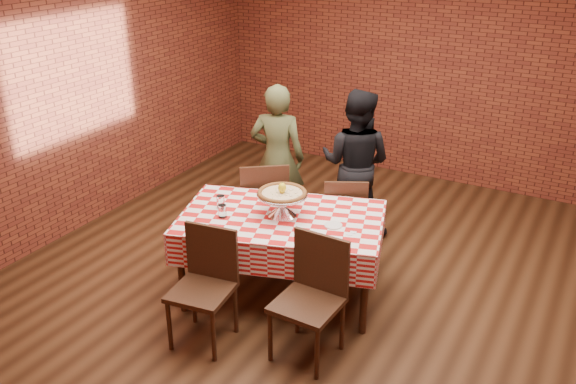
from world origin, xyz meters
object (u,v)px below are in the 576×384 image
at_px(chair_near_right, 307,302).
at_px(water_glass_right, 221,202).
at_px(table, 282,256).
at_px(condiment_caddy, 291,195).
at_px(chair_near_left, 201,291).
at_px(diner_olive, 277,158).
at_px(chair_far_left, 263,203).
at_px(chair_far_right, 344,217).
at_px(water_glass_left, 222,211).
at_px(pizza, 282,193).
at_px(pizza_stand, 282,205).
at_px(diner_black, 356,163).

bearing_deg(chair_near_right, water_glass_right, 156.70).
relative_size(water_glass_right, chair_near_right, 0.12).
xyz_separation_m(table, condiment_caddy, (-0.07, 0.30, 0.45)).
height_order(chair_near_left, diner_olive, diner_olive).
distance_m(chair_far_left, chair_far_right, 0.82).
bearing_deg(condiment_caddy, water_glass_left, -118.80).
xyz_separation_m(pizza, condiment_caddy, (-0.07, 0.27, -0.13)).
xyz_separation_m(condiment_caddy, diner_olive, (-0.62, 0.83, -0.05)).
xyz_separation_m(pizza_stand, pizza, (0.00, 0.00, 0.10)).
bearing_deg(water_glass_left, table, 30.42).
height_order(pizza, chair_near_left, pizza).
bearing_deg(chair_near_left, condiment_caddy, 75.85).
distance_m(chair_far_left, diner_black, 1.03).
height_order(pizza, water_glass_left, pizza).
relative_size(pizza, chair_near_right, 0.44).
bearing_deg(water_glass_right, table, 10.54).
bearing_deg(diner_olive, pizza, 103.76).
bearing_deg(diner_black, chair_near_right, 100.05).
distance_m(chair_far_right, diner_black, 0.66).
bearing_deg(water_glass_right, condiment_caddy, 40.49).
height_order(pizza, diner_black, diner_black).
xyz_separation_m(pizza_stand, water_glass_left, (-0.42, -0.28, -0.04)).
bearing_deg(pizza, chair_far_right, 75.16).
xyz_separation_m(pizza_stand, chair_near_right, (0.58, -0.66, -0.39)).
bearing_deg(diner_black, chair_far_right, 99.83).
distance_m(diner_olive, diner_black, 0.81).
bearing_deg(table, chair_far_right, 76.02).
xyz_separation_m(water_glass_right, diner_black, (0.62, 1.50, -0.04)).
distance_m(water_glass_left, condiment_caddy, 0.65).
distance_m(pizza_stand, diner_black, 1.37).
relative_size(condiment_caddy, chair_near_left, 0.14).
bearing_deg(diner_olive, pizza_stand, 103.76).
xyz_separation_m(water_glass_left, diner_black, (0.50, 1.65, -0.04)).
bearing_deg(pizza, diner_black, 86.70).
bearing_deg(pizza, pizza_stand, 0.00).
distance_m(water_glass_left, diner_olive, 1.41).
bearing_deg(chair_near_left, chair_near_right, 9.11).
relative_size(water_glass_left, chair_far_right, 0.12).
bearing_deg(table, chair_near_left, -103.04).
xyz_separation_m(table, water_glass_left, (-0.42, -0.25, 0.44)).
height_order(chair_far_right, diner_black, diner_black).
distance_m(table, chair_far_right, 0.87).
bearing_deg(pizza_stand, pizza, 0.00).
xyz_separation_m(chair_far_left, chair_far_right, (0.80, 0.17, -0.03)).
bearing_deg(diner_black, pizza_stand, 82.80).
relative_size(pizza_stand, water_glass_left, 3.96).
bearing_deg(water_glass_right, pizza_stand, 13.39).
bearing_deg(water_glass_right, chair_near_left, -66.28).
relative_size(condiment_caddy, chair_far_left, 0.14).
bearing_deg(pizza_stand, water_glass_left, -146.56).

